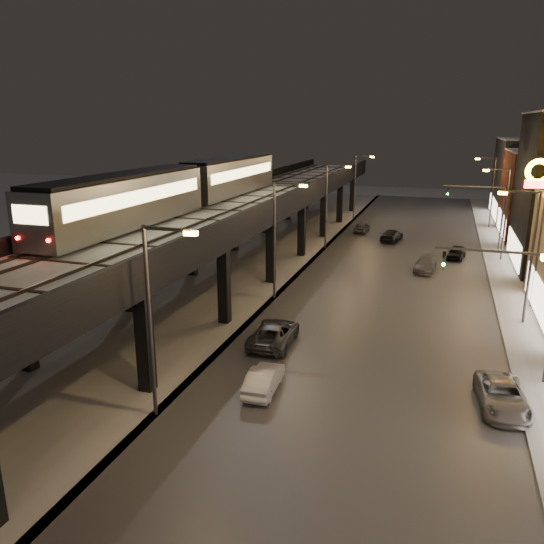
% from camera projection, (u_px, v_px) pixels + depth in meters
% --- Properties ---
extents(road_surface, '(17.00, 120.00, 0.06)m').
position_uv_depth(road_surface, '(387.00, 293.00, 42.39)').
color(road_surface, '#46474D').
rests_on(road_surface, ground).
extents(sidewalk_right, '(4.00, 120.00, 0.14)m').
position_uv_depth(sidewalk_right, '(523.00, 305.00, 39.39)').
color(sidewalk_right, '#9FA1A8').
rests_on(sidewalk_right, ground).
extents(under_viaduct_pavement, '(11.00, 120.00, 0.06)m').
position_uv_depth(under_viaduct_pavement, '(231.00, 278.00, 46.43)').
color(under_viaduct_pavement, '#9FA1A8').
rests_on(under_viaduct_pavement, ground).
extents(elevated_viaduct, '(9.00, 100.00, 6.30)m').
position_uv_depth(elevated_viaduct, '(214.00, 221.00, 42.03)').
color(elevated_viaduct, black).
rests_on(elevated_viaduct, ground).
extents(viaduct_trackbed, '(8.40, 100.00, 0.32)m').
position_uv_depth(viaduct_trackbed, '(214.00, 212.00, 41.94)').
color(viaduct_trackbed, '#B2B7C1').
rests_on(viaduct_trackbed, elevated_viaduct).
extents(viaduct_parapet_streetside, '(0.30, 100.00, 1.10)m').
position_uv_depth(viaduct_parapet_streetside, '(267.00, 208.00, 40.54)').
color(viaduct_parapet_streetside, black).
rests_on(viaduct_parapet_streetside, elevated_viaduct).
extents(viaduct_parapet_far, '(0.30, 100.00, 1.10)m').
position_uv_depth(viaduct_parapet_far, '(166.00, 203.00, 43.15)').
color(viaduct_parapet_far, black).
rests_on(viaduct_parapet_far, elevated_viaduct).
extents(building_f, '(12.20, 16.20, 11.16)m').
position_uv_depth(building_f, '(543.00, 180.00, 73.47)').
color(building_f, black).
rests_on(building_f, ground).
extents(streetlight_left_1, '(2.57, 0.28, 9.00)m').
position_uv_depth(streetlight_left_1, '(154.00, 310.00, 23.23)').
color(streetlight_left_1, '#38383A').
rests_on(streetlight_left_1, ground).
extents(streetlight_left_2, '(2.57, 0.28, 9.00)m').
position_uv_depth(streetlight_left_2, '(278.00, 233.00, 39.70)').
color(streetlight_left_2, '#38383A').
rests_on(streetlight_left_2, ground).
extents(streetlight_right_2, '(2.56, 0.28, 9.00)m').
position_uv_depth(streetlight_right_2, '(528.00, 249.00, 34.56)').
color(streetlight_right_2, '#38383A').
rests_on(streetlight_right_2, ground).
extents(streetlight_left_3, '(2.57, 0.28, 9.00)m').
position_uv_depth(streetlight_left_3, '(329.00, 201.00, 56.17)').
color(streetlight_left_3, '#38383A').
rests_on(streetlight_left_3, ground).
extents(streetlight_right_3, '(2.56, 0.28, 9.00)m').
position_uv_depth(streetlight_right_3, '(504.00, 208.00, 51.03)').
color(streetlight_right_3, '#38383A').
rests_on(streetlight_right_3, ground).
extents(streetlight_left_4, '(2.57, 0.28, 9.00)m').
position_uv_depth(streetlight_left_4, '(357.00, 183.00, 72.63)').
color(streetlight_left_4, '#38383A').
rests_on(streetlight_left_4, ground).
extents(streetlight_right_4, '(2.56, 0.28, 9.00)m').
position_uv_depth(streetlight_right_4, '(491.00, 188.00, 67.50)').
color(streetlight_right_4, '#38383A').
rests_on(streetlight_right_4, ground).
extents(traffic_light_rig_a, '(6.10, 0.34, 7.00)m').
position_uv_depth(traffic_light_rig_a, '(530.00, 300.00, 26.79)').
color(traffic_light_rig_a, '#38383A').
rests_on(traffic_light_rig_a, ground).
extents(traffic_light_rig_b, '(6.10, 0.34, 7.00)m').
position_uv_depth(traffic_light_rig_b, '(491.00, 211.00, 54.24)').
color(traffic_light_rig_b, '#38383A').
rests_on(traffic_light_rig_b, ground).
extents(subway_train, '(2.86, 35.09, 3.41)m').
position_uv_depth(subway_train, '(188.00, 185.00, 42.71)').
color(subway_train, gray).
rests_on(subway_train, viaduct_trackbed).
extents(car_near_white, '(1.56, 3.88, 1.25)m').
position_uv_depth(car_near_white, '(264.00, 380.00, 26.73)').
color(car_near_white, silver).
rests_on(car_near_white, ground).
extents(car_mid_silver, '(2.63, 5.25, 1.43)m').
position_uv_depth(car_mid_silver, '(274.00, 334.00, 32.39)').
color(car_mid_silver, '#36393E').
rests_on(car_mid_silver, ground).
extents(car_mid_dark, '(2.46, 4.78, 1.33)m').
position_uv_depth(car_mid_dark, '(392.00, 236.00, 60.86)').
color(car_mid_dark, black).
rests_on(car_mid_dark, ground).
extents(car_far_white, '(1.66, 3.81, 1.28)m').
position_uv_depth(car_far_white, '(362.00, 227.00, 65.89)').
color(car_far_white, '#45484C').
rests_on(car_far_white, ground).
extents(car_onc_dark, '(2.53, 4.78, 1.28)m').
position_uv_depth(car_onc_dark, '(502.00, 397.00, 25.07)').
color(car_onc_dark, gray).
rests_on(car_onc_dark, ground).
extents(car_onc_white, '(2.05, 4.39, 1.24)m').
position_uv_depth(car_onc_white, '(425.00, 265.00, 48.43)').
color(car_onc_white, slate).
rests_on(car_onc_white, ground).
extents(car_onc_red, '(2.08, 3.91, 1.27)m').
position_uv_depth(car_onc_red, '(456.00, 253.00, 52.91)').
color(car_onc_red, black).
rests_on(car_onc_red, ground).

